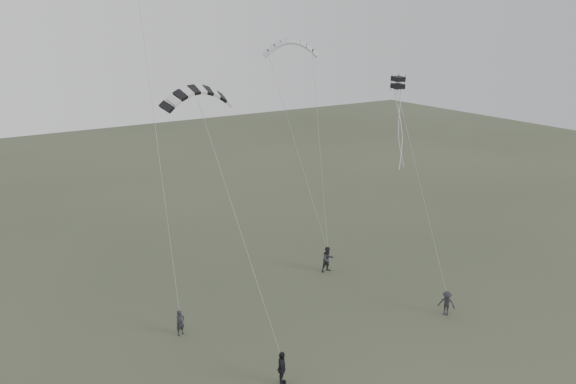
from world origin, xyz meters
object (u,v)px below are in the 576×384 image
flyer_center (282,369)px  flyer_left (180,323)px  flyer_far (447,303)px  flyer_right (328,259)px  kite_pale_large (291,42)px  kite_box (398,82)px  kite_striped (197,89)px

flyer_center → flyer_left: bearing=47.0°
flyer_left → flyer_far: bearing=-37.4°
flyer_left → flyer_right: 12.00m
flyer_left → flyer_far: size_ratio=0.97×
flyer_far → kite_pale_large: bearing=146.7°
flyer_center → flyer_far: 11.76m
flyer_center → kite_box: bearing=-35.1°
kite_pale_large → flyer_left: bearing=-117.0°
flyer_center → flyer_far: flyer_center is taller
kite_striped → flyer_right: bearing=21.6°
flyer_left → kite_box: size_ratio=2.03×
flyer_left → kite_pale_large: 21.63m
flyer_far → kite_striped: (-13.26, 4.54, 12.92)m
flyer_right → kite_box: 12.84m
flyer_right → kite_pale_large: 15.99m
flyer_left → flyer_center: flyer_center is taller
flyer_far → flyer_center: bearing=-124.8°
kite_striped → flyer_center: bearing=-71.9°
flyer_left → kite_striped: kite_striped is taller
flyer_far → flyer_right: bearing=158.3°
flyer_far → kite_pale_large: (-0.93, 15.55, 14.51)m
flyer_right → kite_pale_large: (1.39, 6.91, 14.36)m
flyer_far → kite_box: 13.70m
flyer_right → kite_striped: kite_striped is taller
flyer_right → kite_pale_large: kite_pale_large is taller
flyer_center → kite_pale_large: bearing=-6.1°
flyer_left → flyer_right: (11.79, 2.20, 0.18)m
flyer_right → flyer_left: bearing=-166.1°
flyer_far → kite_striped: kite_striped is taller
flyer_center → kite_pale_large: kite_pale_large is taller
flyer_far → kite_pale_large: kite_pale_large is taller
flyer_center → kite_striped: (-1.51, 4.94, 12.80)m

